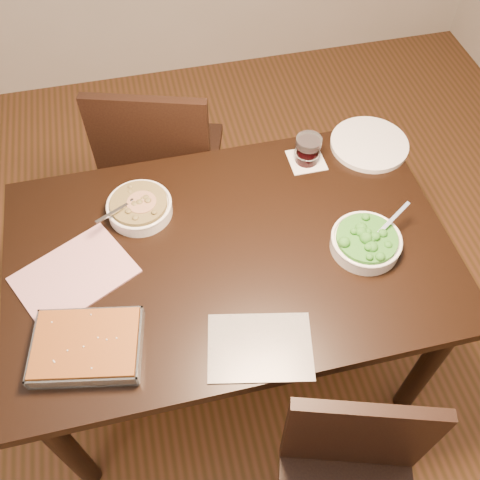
# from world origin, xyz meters

# --- Properties ---
(ground) EXTENTS (4.00, 4.00, 0.00)m
(ground) POSITION_xyz_m (0.00, 0.00, 0.00)
(ground) COLOR #432C13
(ground) RESTS_ON ground
(table) EXTENTS (1.40, 0.90, 0.75)m
(table) POSITION_xyz_m (0.00, 0.00, 0.65)
(table) COLOR black
(table) RESTS_ON ground
(magazine_a) EXTENTS (0.41, 0.37, 0.01)m
(magazine_a) POSITION_xyz_m (-0.48, 0.01, 0.75)
(magazine_a) COLOR #A02D4D
(magazine_a) RESTS_ON table
(magazine_b) EXTENTS (0.33, 0.26, 0.01)m
(magazine_b) POSITION_xyz_m (0.01, -0.34, 0.75)
(magazine_b) COLOR #25262C
(magazine_b) RESTS_ON table
(coaster) EXTENTS (0.12, 0.12, 0.00)m
(coaster) POSITION_xyz_m (0.35, 0.32, 0.75)
(coaster) COLOR white
(coaster) RESTS_ON table
(stew_bowl) EXTENTS (0.22, 0.22, 0.08)m
(stew_bowl) POSITION_xyz_m (-0.26, 0.22, 0.78)
(stew_bowl) COLOR white
(stew_bowl) RESTS_ON table
(broccoli_bowl) EXTENTS (0.24, 0.22, 0.09)m
(broccoli_bowl) POSITION_xyz_m (0.42, -0.09, 0.78)
(broccoli_bowl) COLOR white
(broccoli_bowl) RESTS_ON table
(baking_dish) EXTENTS (0.33, 0.27, 0.05)m
(baking_dish) POSITION_xyz_m (-0.45, -0.24, 0.78)
(baking_dish) COLOR silver
(baking_dish) RESTS_ON table
(wine_tumbler) EXTENTS (0.09, 0.09, 0.10)m
(wine_tumbler) POSITION_xyz_m (0.35, 0.32, 0.81)
(wine_tumbler) COLOR black
(wine_tumbler) RESTS_ON coaster
(dinner_plate) EXTENTS (0.28, 0.28, 0.02)m
(dinner_plate) POSITION_xyz_m (0.60, 0.34, 0.76)
(dinner_plate) COLOR white
(dinner_plate) RESTS_ON table
(chair_far) EXTENTS (0.56, 0.56, 0.95)m
(chair_far) POSITION_xyz_m (-0.15, 0.66, 0.53)
(chair_far) COLOR black
(chair_far) RESTS_ON ground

